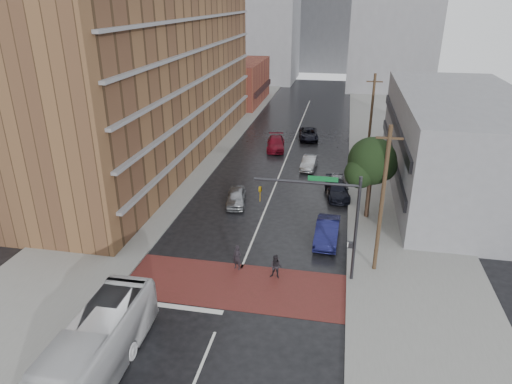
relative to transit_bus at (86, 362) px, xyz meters
The scene contains 23 objects.
ground 10.13m from the transit_bus, 61.91° to the left, with size 160.00×160.00×0.00m, color black.
crosswalk 10.56m from the transit_bus, 63.20° to the left, with size 14.00×5.00×0.02m, color maroon.
sidewalk_west 34.54m from the transit_bus, 101.34° to the left, with size 9.00×90.00×0.15m, color gray.
sidewalk_east 37.54m from the transit_bus, 64.39° to the left, with size 9.00×90.00×0.15m, color gray.
apartment_block 36.33m from the transit_bus, 105.79° to the left, with size 10.00×44.00×28.00m, color brown.
storefront_west 63.28m from the transit_bus, 96.61° to the left, with size 8.00×16.00×7.00m, color brown.
building_east 35.92m from the transit_bus, 53.65° to the left, with size 11.00×26.00×9.00m, color gray.
distant_tower_west 88.52m from the transit_bus, 96.10° to the left, with size 18.00×16.00×32.00m, color gray.
distant_tower_center 104.46m from the transit_bus, 87.40° to the left, with size 12.00×10.00×24.00m, color gray.
street_tree 24.91m from the transit_bus, 57.62° to the left, with size 4.20×4.10×6.90m.
signal_mast 15.82m from the transit_bus, 47.01° to the left, with size 6.50×0.30×7.20m.
utility_pole_near 18.98m from the transit_bus, 43.52° to the left, with size 1.60×0.26×10.00m.
utility_pole_far 35.69m from the transit_bus, 67.63° to the left, with size 1.60×0.26×10.00m.
transit_bus is the anchor object (origin of this frame).
pedestrian_a 12.12m from the transit_bus, 68.34° to the left, with size 0.64×0.42×1.77m, color black.
pedestrian_b 12.90m from the transit_bus, 56.13° to the left, with size 0.80×0.63×1.65m, color black.
car_travel_a 21.48m from the transit_bus, 84.66° to the left, with size 1.63×4.06×1.38m, color #94969B.
car_travel_b 32.71m from the transit_bus, 76.68° to the left, with size 1.41×4.03×1.33m, color #B1B5B9.
car_travel_c 37.85m from the transit_bus, 85.43° to the left, with size 2.07×5.08×1.47m, color maroon.
suv_travel 43.29m from the transit_bus, 81.36° to the left, with size 2.28×4.94×1.37m, color black.
car_parked_near 19.20m from the transit_bus, 57.95° to the left, with size 1.67×4.78×1.58m, color #131544.
car_parked_mid 27.04m from the transit_bus, 66.73° to the left, with size 1.93×4.75×1.38m, color black.
car_parked_far 28.21m from the transit_bus, 67.97° to the left, with size 1.71×4.25×1.45m, color #A9ABB1.
Camera 1 is at (6.00, -23.11, 16.89)m, focal length 32.00 mm.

